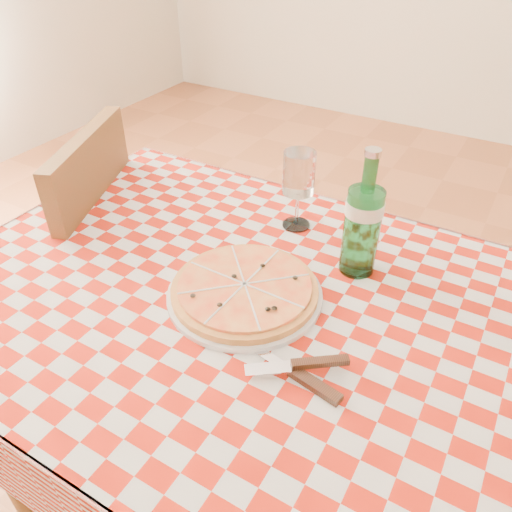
{
  "coord_description": "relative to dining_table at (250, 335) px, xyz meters",
  "views": [
    {
      "loc": [
        0.38,
        -0.63,
        1.41
      ],
      "look_at": [
        -0.02,
        0.06,
        0.82
      ],
      "focal_mm": 35.0,
      "sensor_mm": 36.0,
      "label": 1
    }
  ],
  "objects": [
    {
      "name": "water_bottle",
      "position": [
        0.15,
        0.2,
        0.24
      ],
      "size": [
        0.1,
        0.1,
        0.27
      ],
      "primitive_type": null,
      "rotation": [
        0.0,
        0.0,
        0.31
      ],
      "color": "#1A6B2D",
      "rests_on": "tablecloth"
    },
    {
      "name": "cutlery",
      "position": [
        0.15,
        -0.12,
        0.11
      ],
      "size": [
        0.3,
        0.27,
        0.03
      ],
      "primitive_type": null,
      "rotation": [
        0.0,
        0.0,
        0.3
      ],
      "color": "silver",
      "rests_on": "tablecloth"
    },
    {
      "name": "tablecloth",
      "position": [
        0.0,
        0.0,
        0.09
      ],
      "size": [
        1.3,
        0.9,
        0.01
      ],
      "primitive_type": "cube",
      "color": "#A01609",
      "rests_on": "dining_table"
    },
    {
      "name": "wine_glass",
      "position": [
        -0.04,
        0.29,
        0.19
      ],
      "size": [
        0.09,
        0.09,
        0.19
      ],
      "primitive_type": null,
      "rotation": [
        0.0,
        0.0,
        -0.18
      ],
      "color": "white",
      "rests_on": "tablecloth"
    },
    {
      "name": "chair_far",
      "position": [
        -0.66,
        0.11,
        -0.13
      ],
      "size": [
        0.54,
        0.54,
        0.92
      ],
      "rotation": [
        0.0,
        0.0,
        3.53
      ],
      "color": "brown",
      "rests_on": "ground"
    },
    {
      "name": "pizza_plate",
      "position": [
        -0.01,
        0.0,
        0.12
      ],
      "size": [
        0.32,
        0.32,
        0.04
      ],
      "primitive_type": null,
      "rotation": [
        0.0,
        0.0,
        -0.03
      ],
      "color": "gold",
      "rests_on": "tablecloth"
    },
    {
      "name": "dining_table",
      "position": [
        0.0,
        0.0,
        0.0
      ],
      "size": [
        1.2,
        0.8,
        0.75
      ],
      "color": "brown",
      "rests_on": "ground"
    }
  ]
}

